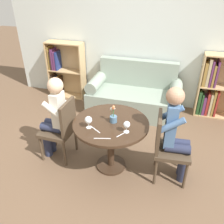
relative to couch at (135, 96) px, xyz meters
The scene contains 16 objects.
ground_plane 1.62m from the couch, 90.00° to the right, with size 16.00×16.00×0.00m, color brown.
back_wall 1.12m from the couch, 90.00° to the left, with size 5.20×0.05×2.70m.
round_table 1.61m from the couch, 90.00° to the right, with size 0.95×0.95×0.71m.
couch is the anchor object (origin of this frame).
bookshelf_left 1.61m from the couch, behind, with size 0.75×0.28×1.15m.
bookshelf_right 1.42m from the couch, 10.77° to the left, with size 0.75×0.28×1.15m.
chair_left 1.73m from the couch, 114.10° to the right, with size 0.43×0.43×0.90m.
chair_right 1.72m from the couch, 65.73° to the right, with size 0.45×0.45×0.90m.
person_left 1.79m from the couch, 116.84° to the right, with size 0.42×0.35×1.21m.
person_right 1.77m from the couch, 62.94° to the right, with size 0.44×0.36×1.26m.
wine_glass_left 1.85m from the couch, 97.13° to the right, with size 0.09×0.09×0.15m.
wine_glass_right 1.82m from the couch, 82.40° to the right, with size 0.08×0.08×0.14m.
flower_vase 1.64m from the couch, 89.07° to the right, with size 0.09×0.09×0.24m.
knife_left_setting 1.83m from the couch, 83.64° to the right, with size 0.11×0.17×0.00m.
fork_left_setting 1.83m from the couch, 94.38° to the right, with size 0.16×0.12×0.00m.
knife_right_setting 1.97m from the couch, 89.86° to the right, with size 0.19×0.06×0.00m.
Camera 1 is at (0.69, -2.35, 2.31)m, focal length 38.00 mm.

